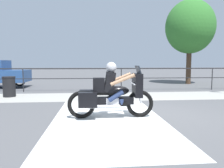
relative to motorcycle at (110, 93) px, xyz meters
name	(u,v)px	position (x,y,z in m)	size (l,w,h in m)	color
ground_plane	(145,114)	(1.05, 0.35, -0.68)	(120.00, 120.00, 0.00)	#565659
sidewalk_band	(127,96)	(1.05, 3.75, -0.67)	(44.00, 2.40, 0.01)	#A8A59E
crosswalk_band	(107,116)	(-0.08, 0.15, -0.68)	(2.90, 6.00, 0.01)	silver
fence_railing	(121,73)	(1.05, 5.72, 0.28)	(36.00, 0.05, 1.22)	#232326
motorcycle	(110,93)	(0.00, 0.00, 0.00)	(2.35, 0.76, 1.52)	black
trash_bin	(9,87)	(-4.14, 4.04, -0.23)	(0.55, 0.55, 0.90)	black
tree_behind_sign	(190,27)	(6.30, 9.10, 3.30)	(3.37, 3.37, 5.85)	#473323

